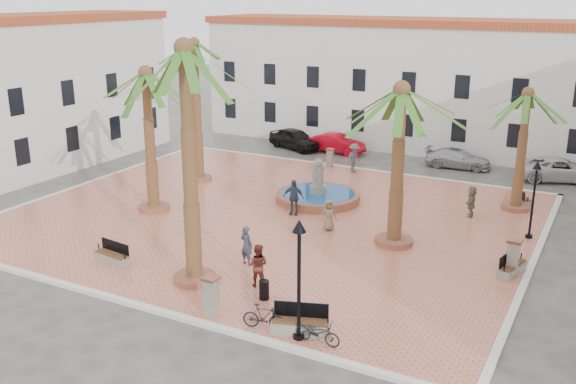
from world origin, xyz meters
name	(u,v)px	position (x,y,z in m)	size (l,w,h in m)	color
ground	(271,218)	(0.00, 0.00, 0.00)	(120.00, 120.00, 0.00)	#56544F
plaza	(271,217)	(0.00, 0.00, 0.07)	(26.00, 22.00, 0.15)	#DE7B5F
kerb_n	(352,168)	(0.00, 11.00, 0.08)	(26.30, 0.30, 0.16)	silver
kerb_s	(129,303)	(0.00, -11.00, 0.08)	(26.30, 0.30, 0.16)	silver
kerb_e	(532,264)	(13.00, 0.00, 0.08)	(0.30, 22.30, 0.16)	silver
kerb_w	(87,184)	(-13.00, 0.00, 0.08)	(0.30, 22.30, 0.16)	silver
building_north	(399,82)	(0.00, 19.99, 4.77)	(30.40, 7.40, 9.50)	white
building_west	(10,96)	(-19.00, 0.00, 5.02)	(6.40, 24.40, 10.00)	white
fountain	(318,195)	(1.07, 3.43, 0.48)	(4.69, 4.69, 2.42)	#A75E42
palm_nw	(195,58)	(-7.21, 3.75, 7.65)	(4.85, 4.85, 8.70)	#A75E42
palm_sw	(146,90)	(-6.04, -2.10, 6.59)	(5.37, 5.37, 7.68)	#A75E42
palm_s	(185,75)	(1.16, -8.35, 8.43)	(5.64, 5.64, 9.65)	#A75E42
palm_e	(401,110)	(6.95, -0.70, 6.42)	(5.75, 5.75, 7.57)	#A75E42
palm_ne	(526,108)	(11.11, 7.16, 5.64)	(4.81, 4.81, 6.59)	#A75E42
bench_s	(112,257)	(-3.06, -8.53, 0.41)	(1.83, 0.75, 0.94)	gray
bench_se	(300,325)	(6.83, -10.06, 0.45)	(2.09, 1.25, 1.05)	gray
bench_e	(512,268)	(12.38, -1.63, 0.41)	(0.94, 1.83, 0.92)	gray
bench_ne	(521,199)	(11.21, 8.27, 0.39)	(1.31, 1.64, 0.86)	gray
lamppost_s	(299,259)	(6.93, -10.40, 3.04)	(0.46, 0.46, 4.27)	black
lamppost_e	(535,186)	(12.40, 3.04, 2.71)	(0.41, 0.41, 3.78)	black
bollard_se	(212,295)	(3.41, -10.40, 0.93)	(0.57, 0.57, 1.50)	gray
bollard_n	(330,157)	(-1.36, 10.40, 0.80)	(0.45, 0.45, 1.25)	gray
bollard_e	(513,257)	(12.40, -1.72, 0.96)	(0.57, 0.57, 1.56)	gray
litter_bin	(264,290)	(4.44, -8.42, 0.53)	(0.39, 0.39, 0.76)	black
cyclist_a	(247,245)	(2.14, -5.92, 1.02)	(0.63, 0.42, 1.74)	#2E3449
bicycle_a	(318,332)	(7.64, -10.40, 0.57)	(0.56, 1.59, 0.84)	black
cyclist_b	(258,265)	(3.65, -7.54, 1.03)	(0.86, 0.67, 1.77)	#57201A
bicycle_b	(264,317)	(5.58, -10.40, 0.62)	(0.44, 1.55, 0.93)	black
pedestrian_fountain_a	(329,215)	(3.53, -0.52, 0.93)	(0.76, 0.50, 1.56)	#837152
pedestrian_fountain_b	(293,197)	(0.92, 0.76, 1.10)	(1.11, 0.46, 1.90)	#334353
pedestrian_north	(354,158)	(0.57, 9.92, 1.10)	(1.23, 0.70, 1.90)	#525157
pedestrian_east	(471,201)	(9.21, 4.84, 0.97)	(1.52, 0.48, 1.64)	#736959
car_black	(295,139)	(-6.09, 14.51, 0.77)	(1.82, 4.52, 1.54)	black
car_red	(337,143)	(-2.81, 14.83, 0.69)	(1.47, 4.21, 1.39)	#AE0616
car_silver	(458,158)	(6.11, 14.80, 0.63)	(1.77, 4.35, 1.26)	#A7A9B0
car_white	(561,169)	(12.60, 14.71, 0.72)	(2.40, 5.20, 1.45)	beige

